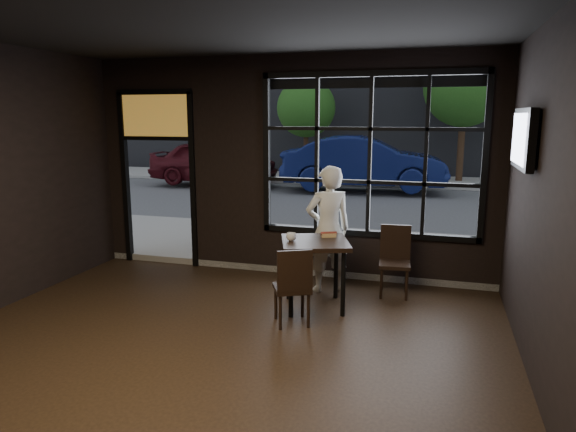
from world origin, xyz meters
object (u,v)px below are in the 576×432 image
(chair_near, at_px, (292,285))
(man, at_px, (328,229))
(cafe_table, at_px, (315,274))
(navy_car, at_px, (364,163))

(chair_near, height_order, man, man)
(cafe_table, height_order, man, man)
(chair_near, bearing_deg, cafe_table, -129.61)
(navy_car, bearing_deg, cafe_table, 178.54)
(cafe_table, distance_m, chair_near, 0.59)
(man, height_order, navy_car, navy_car)
(cafe_table, xyz_separation_m, man, (0.03, 0.66, 0.42))
(cafe_table, relative_size, man, 0.50)
(navy_car, bearing_deg, chair_near, 177.59)
(cafe_table, bearing_deg, navy_car, 75.76)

